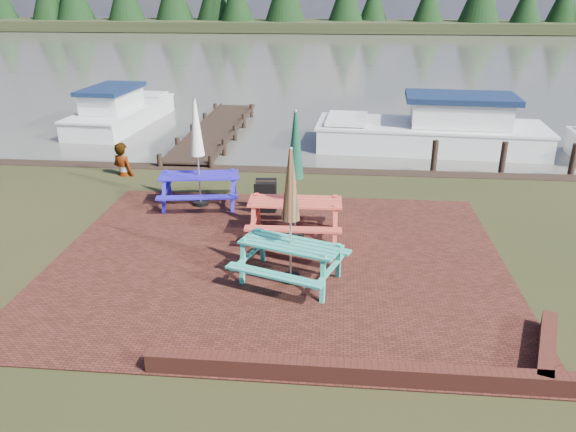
# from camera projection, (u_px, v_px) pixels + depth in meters

# --- Properties ---
(ground) EXTENTS (120.00, 120.00, 0.00)m
(ground) POSITION_uv_depth(u_px,v_px,m) (272.00, 285.00, 10.37)
(ground) COLOR black
(ground) RESTS_ON ground
(paving) EXTENTS (9.00, 7.50, 0.02)m
(paving) POSITION_uv_depth(u_px,v_px,m) (278.00, 260.00, 11.29)
(paving) COLOR #361711
(paving) RESTS_ON ground
(brick_wall) EXTENTS (6.21, 1.79, 0.30)m
(brick_wall) POSITION_uv_depth(u_px,v_px,m) (403.00, 367.00, 7.90)
(brick_wall) COLOR #4C1E16
(brick_wall) RESTS_ON ground
(water) EXTENTS (120.00, 60.00, 0.02)m
(water) POSITION_uv_depth(u_px,v_px,m) (327.00, 56.00, 44.46)
(water) COLOR #44423A
(water) RESTS_ON ground
(far_treeline) EXTENTS (120.00, 10.00, 8.10)m
(far_treeline) POSITION_uv_depth(u_px,v_px,m) (335.00, 2.00, 69.93)
(far_treeline) COLOR black
(far_treeline) RESTS_ON ground
(picnic_table_teal) EXTENTS (2.29, 2.16, 2.56)m
(picnic_table_teal) POSITION_uv_depth(u_px,v_px,m) (291.00, 237.00, 10.19)
(picnic_table_teal) COLOR teal
(picnic_table_teal) RESTS_ON ground
(picnic_table_red) EXTENTS (2.04, 1.83, 2.78)m
(picnic_table_red) POSITION_uv_depth(u_px,v_px,m) (295.00, 195.00, 12.02)
(picnic_table_red) COLOR #D64737
(picnic_table_red) RESTS_ON ground
(picnic_table_blue) EXTENTS (2.14, 1.96, 2.67)m
(picnic_table_blue) POSITION_uv_depth(u_px,v_px,m) (199.00, 170.00, 13.81)
(picnic_table_blue) COLOR #2518B8
(picnic_table_blue) RESTS_ON ground
(chalkboard) EXTENTS (0.53, 0.53, 0.82)m
(chalkboard) POSITION_uv_depth(u_px,v_px,m) (266.00, 196.00, 13.53)
(chalkboard) COLOR black
(chalkboard) RESTS_ON ground
(jetty) EXTENTS (1.76, 9.08, 1.00)m
(jetty) POSITION_uv_depth(u_px,v_px,m) (215.00, 131.00, 21.01)
(jetty) COLOR black
(jetty) RESTS_ON ground
(boat_jetty) EXTENTS (2.62, 6.50, 1.85)m
(boat_jetty) POSITION_uv_depth(u_px,v_px,m) (120.00, 113.00, 22.84)
(boat_jetty) COLOR silver
(boat_jetty) RESTS_ON ground
(boat_near) EXTENTS (7.97, 3.21, 2.11)m
(boat_near) POSITION_uv_depth(u_px,v_px,m) (435.00, 132.00, 19.49)
(boat_near) COLOR silver
(boat_near) RESTS_ON ground
(person) EXTENTS (0.83, 0.71, 1.93)m
(person) POSITION_uv_depth(u_px,v_px,m) (120.00, 143.00, 16.06)
(person) COLOR gray
(person) RESTS_ON ground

